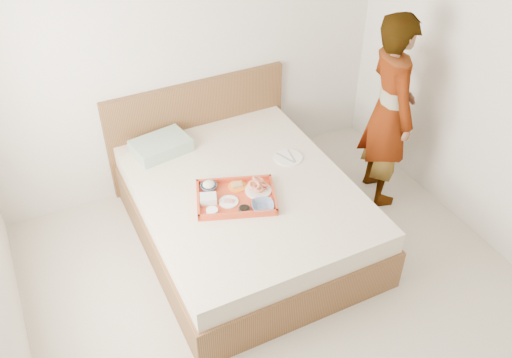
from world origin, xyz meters
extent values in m
cube|color=beige|center=(0.00, 0.00, 0.00)|extent=(3.50, 4.00, 0.01)
cube|color=silver|center=(0.00, 2.00, 1.30)|extent=(3.50, 0.01, 2.60)
cube|color=brown|center=(0.01, 1.00, 0.27)|extent=(1.65, 2.00, 0.53)
cube|color=brown|center=(0.01, 1.97, 0.47)|extent=(1.65, 0.06, 0.95)
cube|color=#9BBA9C|center=(-0.41, 1.72, 0.58)|extent=(0.50, 0.38, 0.11)
cube|color=#C54820|center=(-0.11, 0.88, 0.56)|extent=(0.69, 0.59, 0.05)
cylinder|color=white|center=(0.07, 0.88, 0.55)|extent=(0.26, 0.26, 0.01)
imported|color=navy|center=(0.02, 0.69, 0.57)|extent=(0.21, 0.21, 0.04)
cylinder|color=black|center=(-0.12, 0.72, 0.56)|extent=(0.11, 0.11, 0.03)
cylinder|color=white|center=(-0.18, 0.86, 0.55)|extent=(0.18, 0.18, 0.01)
cylinder|color=orange|center=(-0.05, 0.99, 0.55)|extent=(0.18, 0.18, 0.01)
imported|color=navy|center=(-0.25, 1.07, 0.57)|extent=(0.16, 0.16, 0.04)
cube|color=silver|center=(-0.31, 0.93, 0.57)|extent=(0.15, 0.14, 0.05)
cylinder|color=white|center=(-0.33, 0.81, 0.56)|extent=(0.11, 0.11, 0.03)
cylinder|color=white|center=(0.49, 1.16, 0.54)|extent=(0.24, 0.24, 0.01)
imported|color=silver|center=(1.32, 1.00, 0.84)|extent=(0.53, 0.69, 1.68)
camera|label=1|loc=(-1.35, -1.96, 3.19)|focal=38.49mm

